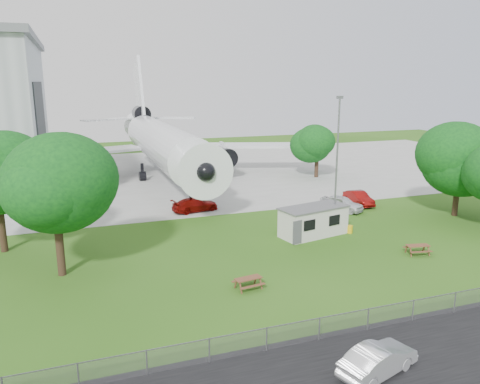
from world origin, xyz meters
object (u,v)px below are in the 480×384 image
object	(u,v)px
airliner	(160,141)
picnic_west	(248,289)
picnic_east	(417,254)
car_centre_sedan	(378,360)
site_cabin	(313,221)

from	to	relation	value
airliner	picnic_west	world-z (taller)	airliner
picnic_west	picnic_east	xyz separation A→B (m)	(14.82, 1.41, 0.00)
car_centre_sedan	site_cabin	bearing A→B (deg)	-37.20
airliner	site_cabin	world-z (taller)	airliner
picnic_west	car_centre_sedan	distance (m)	10.95
picnic_east	car_centre_sedan	world-z (taller)	car_centre_sedan
airliner	picnic_east	distance (m)	39.55
site_cabin	picnic_east	distance (m)	8.98
picnic_west	car_centre_sedan	size ratio (longest dim) A/B	0.42
picnic_east	car_centre_sedan	bearing A→B (deg)	-124.45
picnic_west	car_centre_sedan	world-z (taller)	car_centre_sedan
site_cabin	picnic_west	xyz separation A→B (m)	(-9.33, -8.40, -1.31)
airliner	site_cabin	size ratio (longest dim) A/B	6.86
picnic_west	airliner	bearing A→B (deg)	79.84
airliner	picnic_west	bearing A→B (deg)	-91.93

